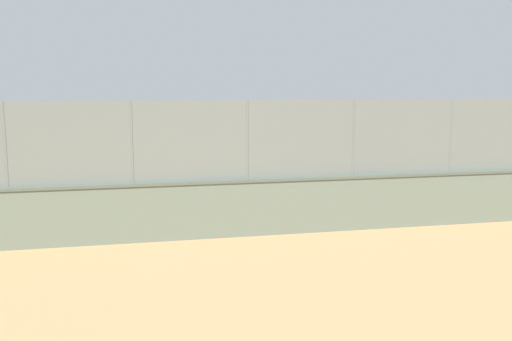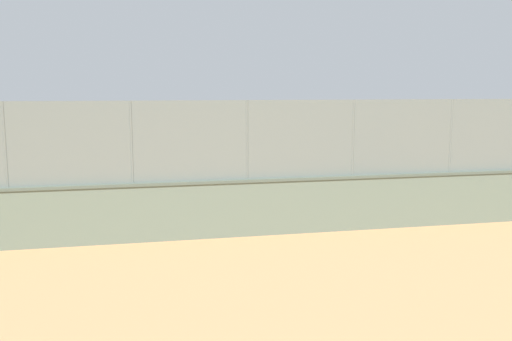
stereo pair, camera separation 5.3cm
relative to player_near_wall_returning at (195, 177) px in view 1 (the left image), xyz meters
The scene contains 7 objects.
ground_plane 4.66m from the player_near_wall_returning, 91.84° to the right, with size 260.00×260.00×0.00m, color tan.
perimeter_wall 5.32m from the player_near_wall_returning, 101.92° to the left, with size 31.38×1.54×1.60m.
fence_panel_on_wall 5.62m from the player_near_wall_returning, 101.92° to the left, with size 30.81×1.24×2.16m.
player_near_wall_returning is the anchor object (origin of this frame).
player_at_service_line 4.53m from the player_near_wall_returning, behind, with size 1.07×0.85×1.52m.
sports_ball 1.96m from the player_near_wall_returning, 82.22° to the left, with size 0.10×0.10×0.10m, color white.
courtside_bench 3.65m from the player_near_wall_returning, 68.31° to the left, with size 1.61×0.44×0.87m.
Camera 1 is at (1.49, 24.58, 4.07)m, focal length 38.74 mm.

